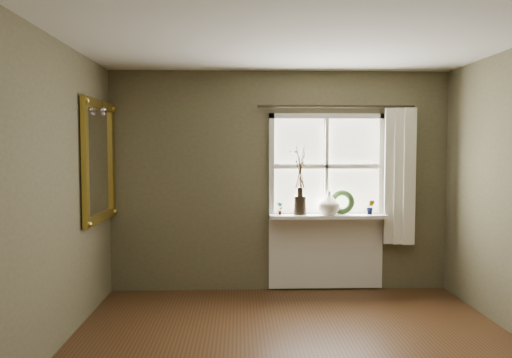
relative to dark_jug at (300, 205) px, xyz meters
The scene contains 15 objects.
ceiling 2.65m from the dark_jug, 96.10° to the right, with size 4.50×4.50×0.00m, color silver.
wall_back 0.40m from the dark_jug, 141.54° to the left, with size 4.00×0.10×2.60m, color brown.
wall_left 3.12m from the dark_jug, 137.04° to the right, with size 0.10×4.50×2.60m, color brown.
wall_front 4.43m from the dark_jug, 92.93° to the right, with size 4.00×0.10×2.60m, color brown.
window_frame 0.57m from the dark_jug, 18.58° to the left, with size 1.36×0.06×1.24m.
window_sill 0.35m from the dark_jug, ahead, with size 1.36×0.26×0.04m, color white.
window_apron 0.66m from the dark_jug, 18.78° to the left, with size 1.36×0.04×0.88m, color white.
dark_jug is the anchor object (origin of this frame).
cream_vase 0.34m from the dark_jug, ahead, with size 0.26×0.26×0.27m, color beige.
wreath 0.50m from the dark_jug, ahead, with size 0.29×0.29×0.07m, color #2D461F.
potted_plant_left 0.24m from the dark_jug, behind, with size 0.08×0.05×0.15m, color #2D461F.
potted_plant_right 0.83m from the dark_jug, ahead, with size 0.10×0.08×0.17m, color #2D461F.
curtain 1.21m from the dark_jug, ahead, with size 0.36×0.12×1.59m, color #EEE9CF.
curtain_rod 1.23m from the dark_jug, ahead, with size 0.03×0.03×1.84m, color black.
gilt_mirror 2.29m from the dark_jug, 169.02° to the right, with size 0.10×1.08×1.29m.
Camera 1 is at (-0.48, -3.63, 1.68)m, focal length 35.00 mm.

